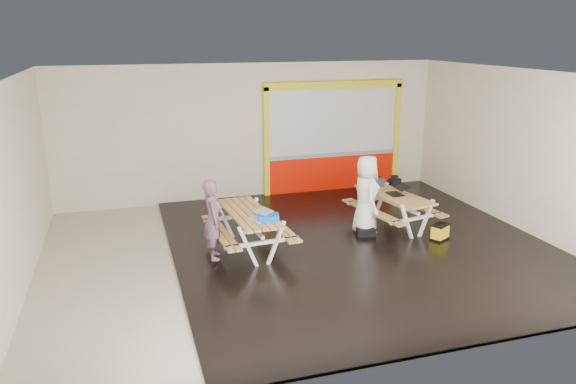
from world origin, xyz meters
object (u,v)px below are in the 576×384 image
object	(u,v)px
laptop_right	(398,192)
blue_pouch	(269,217)
picnic_table_left	(249,222)
dark_case	(366,232)
backpack	(394,186)
fluke_bag	(440,232)
toolbox	(375,182)
person_right	(366,195)
picnic_table_right	(394,202)
laptop_left	(259,216)
person_left	(213,219)

from	to	relation	value
laptop_right	blue_pouch	size ratio (longest dim) A/B	1.20
picnic_table_left	blue_pouch	size ratio (longest dim) A/B	5.78
blue_pouch	dark_case	bearing A→B (deg)	15.22
backpack	fluke_bag	xyz separation A→B (m)	(0.14, -1.84, -0.53)
toolbox	dark_case	bearing A→B (deg)	-123.05
person_right	toolbox	size ratio (longest dim) A/B	4.23
picnic_table_left	picnic_table_right	bearing A→B (deg)	6.54
picnic_table_left	person_right	size ratio (longest dim) A/B	1.27
laptop_right	backpack	xyz separation A→B (m)	(0.38, 0.87, -0.13)
laptop_left	person_right	bearing A→B (deg)	17.41
picnic_table_left	picnic_table_right	distance (m)	3.40
laptop_left	fluke_bag	world-z (taller)	laptop_left
person_left	person_right	bearing A→B (deg)	-74.74
picnic_table_left	fluke_bag	size ratio (longest dim) A/B	4.83
person_right	fluke_bag	world-z (taller)	person_right
blue_pouch	dark_case	world-z (taller)	blue_pouch
backpack	dark_case	world-z (taller)	backpack
dark_case	picnic_table_left	bearing A→B (deg)	-178.76
dark_case	backpack	bearing A→B (deg)	43.05
toolbox	laptop_right	bearing A→B (deg)	-76.56
laptop_right	toolbox	size ratio (longest dim) A/B	1.11
blue_pouch	fluke_bag	distance (m)	3.77
laptop_left	blue_pouch	bearing A→B (deg)	-33.89
laptop_right	dark_case	xyz separation A→B (m)	(-0.86, -0.28, -0.75)
person_left	laptop_left	world-z (taller)	person_left
picnic_table_left	laptop_right	size ratio (longest dim) A/B	4.82
laptop_right	backpack	distance (m)	0.96
backpack	laptop_left	bearing A→B (deg)	-155.57
picnic_table_left	toolbox	bearing A→B (deg)	18.61
person_right	laptop_right	bearing A→B (deg)	-84.01
blue_pouch	dark_case	size ratio (longest dim) A/B	1.00
person_left	blue_pouch	xyz separation A→B (m)	(1.01, -0.24, 0.02)
picnic_table_left	person_left	distance (m)	0.86
person_left	dark_case	size ratio (longest dim) A/B	4.00
blue_pouch	backpack	xyz separation A→B (m)	(3.56, 1.79, -0.15)
picnic_table_right	person_right	world-z (taller)	person_right
backpack	fluke_bag	size ratio (longest dim) A/B	1.03
backpack	laptop_right	bearing A→B (deg)	-113.61
picnic_table_left	toolbox	distance (m)	3.44
person_left	fluke_bag	size ratio (longest dim) A/B	3.35
person_left	fluke_bag	distance (m)	4.77
person_left	laptop_left	distance (m)	0.87
picnic_table_right	laptop_left	world-z (taller)	laptop_left
backpack	blue_pouch	bearing A→B (deg)	-153.33
picnic_table_left	picnic_table_right	xyz separation A→B (m)	(3.38, 0.39, -0.02)
backpack	dark_case	distance (m)	1.81
laptop_left	fluke_bag	bearing A→B (deg)	-2.21
picnic_table_left	toolbox	world-z (taller)	toolbox
picnic_table_right	person_left	bearing A→B (deg)	-170.13
person_left	dark_case	world-z (taller)	person_left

